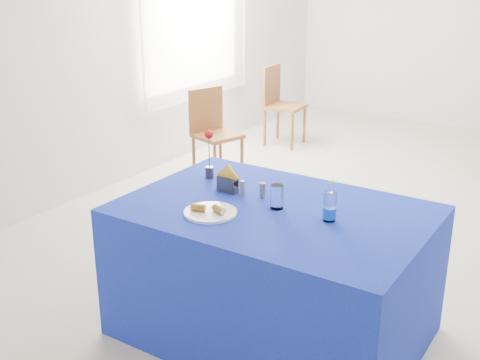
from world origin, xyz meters
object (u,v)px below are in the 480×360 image
plate (210,212)px  water_bottle (330,207)px  blue_table (273,272)px  chair_win_b (279,100)px  chair_win_a (212,127)px

plate → water_bottle: size_ratio=1.28×
blue_table → chair_win_b: 3.84m
blue_table → water_bottle: size_ratio=7.44×
plate → blue_table: plate is taller
water_bottle → chair_win_a: water_bottle is taller
plate → chair_win_b: size_ratio=0.31×
chair_win_b → plate: bearing=-159.7°
chair_win_b → chair_win_a: bearing=177.5°
plate → blue_table: bearing=46.4°
water_bottle → chair_win_b: 4.00m
blue_table → water_bottle: (0.31, 0.01, 0.45)m
water_bottle → chair_win_b: size_ratio=0.24×
blue_table → water_bottle: 0.55m
plate → chair_win_b: chair_win_b is taller
blue_table → chair_win_a: bearing=132.5°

